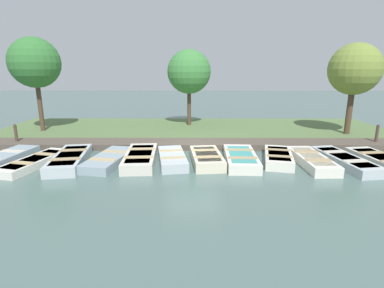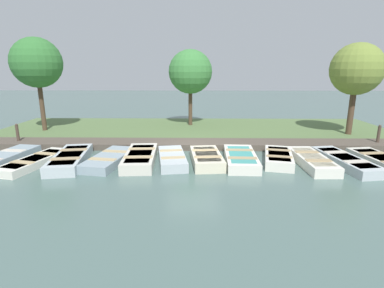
{
  "view_description": "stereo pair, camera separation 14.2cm",
  "coord_description": "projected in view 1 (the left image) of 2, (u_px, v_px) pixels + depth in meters",
  "views": [
    {
      "loc": [
        13.28,
        0.01,
        3.82
      ],
      "look_at": [
        0.81,
        -0.05,
        0.65
      ],
      "focal_mm": 28.0,
      "sensor_mm": 36.0,
      "label": 1
    },
    {
      "loc": [
        13.27,
        0.16,
        3.82
      ],
      "look_at": [
        0.81,
        -0.05,
        0.65
      ],
      "focal_mm": 28.0,
      "sensor_mm": 36.0,
      "label": 2
    }
  ],
  "objects": [
    {
      "name": "mooring_post_far",
      "position": [
        377.0,
        136.0,
        14.7
      ],
      "size": [
        0.14,
        0.14,
        1.16
      ],
      "color": "#47382D",
      "rests_on": "ground_plane"
    },
    {
      "name": "rowboat_11",
      "position": [
        382.0,
        161.0,
        12.04
      ],
      "size": [
        3.34,
        1.57,
        0.39
      ],
      "rotation": [
        0.0,
        0.0,
        0.14
      ],
      "color": "beige",
      "rests_on": "ground_plane"
    },
    {
      "name": "rowboat_7",
      "position": [
        241.0,
        158.0,
        12.39
      ],
      "size": [
        3.18,
        1.35,
        0.41
      ],
      "rotation": [
        0.0,
        0.0,
        -0.04
      ],
      "color": "silver",
      "rests_on": "ground_plane"
    },
    {
      "name": "dock_walkway",
      "position": [
        193.0,
        144.0,
        14.89
      ],
      "size": [
        1.51,
        23.76,
        0.29
      ],
      "color": "#51473D",
      "rests_on": "ground_plane"
    },
    {
      "name": "rowboat_2",
      "position": [
        70.0,
        159.0,
        12.22
      ],
      "size": [
        3.6,
        1.68,
        0.43
      ],
      "rotation": [
        0.0,
        0.0,
        0.15
      ],
      "color": "#B2BCC1",
      "rests_on": "ground_plane"
    },
    {
      "name": "rowboat_10",
      "position": [
        344.0,
        160.0,
        12.13
      ],
      "size": [
        3.61,
        1.57,
        0.38
      ],
      "rotation": [
        0.0,
        0.0,
        0.15
      ],
      "color": "#B2BCC1",
      "rests_on": "ground_plane"
    },
    {
      "name": "mooring_post_near",
      "position": [
        16.0,
        135.0,
        14.79
      ],
      "size": [
        0.14,
        0.14,
        1.16
      ],
      "color": "#47382D",
      "rests_on": "ground_plane"
    },
    {
      "name": "rowboat_4",
      "position": [
        140.0,
        158.0,
        12.41
      ],
      "size": [
        3.36,
        1.41,
        0.44
      ],
      "rotation": [
        0.0,
        0.0,
        0.06
      ],
      "color": "beige",
      "rests_on": "ground_plane"
    },
    {
      "name": "rowboat_8",
      "position": [
        278.0,
        157.0,
        12.5
      ],
      "size": [
        2.83,
        1.62,
        0.41
      ],
      "rotation": [
        0.0,
        0.0,
        -0.22
      ],
      "color": "silver",
      "rests_on": "ground_plane"
    },
    {
      "name": "rowboat_1",
      "position": [
        34.0,
        162.0,
        12.03
      ],
      "size": [
        3.42,
        1.75,
        0.33
      ],
      "rotation": [
        0.0,
        0.0,
        -0.24
      ],
      "color": "silver",
      "rests_on": "ground_plane"
    },
    {
      "name": "ground_plane",
      "position": [
        193.0,
        153.0,
        13.81
      ],
      "size": [
        80.0,
        80.0,
        0.0
      ],
      "primitive_type": "plane",
      "color": "#4C6660"
    },
    {
      "name": "rowboat_0",
      "position": [
        2.0,
        160.0,
        12.13
      ],
      "size": [
        3.56,
        1.53,
        0.42
      ],
      "rotation": [
        0.0,
        0.0,
        -0.14
      ],
      "color": "#8C9EA8",
      "rests_on": "ground_plane"
    },
    {
      "name": "rowboat_9",
      "position": [
        312.0,
        160.0,
        12.14
      ],
      "size": [
        3.2,
        1.11,
        0.41
      ],
      "rotation": [
        0.0,
        0.0,
        0.02
      ],
      "color": "silver",
      "rests_on": "ground_plane"
    },
    {
      "name": "park_tree_left",
      "position": [
        189.0,
        72.0,
        19.15
      ],
      "size": [
        2.79,
        2.79,
        4.99
      ],
      "color": "#4C3828",
      "rests_on": "ground_plane"
    },
    {
      "name": "rowboat_3",
      "position": [
        110.0,
        159.0,
        12.31
      ],
      "size": [
        3.25,
        1.68,
        0.36
      ],
      "rotation": [
        0.0,
        0.0,
        -0.17
      ],
      "color": "#8C9EA8",
      "rests_on": "ground_plane"
    },
    {
      "name": "rowboat_6",
      "position": [
        207.0,
        158.0,
        12.35
      ],
      "size": [
        2.77,
        1.41,
        0.44
      ],
      "rotation": [
        0.0,
        0.0,
        0.1
      ],
      "color": "beige",
      "rests_on": "ground_plane"
    },
    {
      "name": "park_tree_far_left",
      "position": [
        35.0,
        63.0,
        17.2
      ],
      "size": [
        2.87,
        2.87,
        5.56
      ],
      "color": "#4C3828",
      "rests_on": "ground_plane"
    },
    {
      "name": "rowboat_5",
      "position": [
        172.0,
        158.0,
        12.4
      ],
      "size": [
        2.99,
        1.47,
        0.39
      ],
      "rotation": [
        0.0,
        0.0,
        0.16
      ],
      "color": "#B2BCC1",
      "rests_on": "ground_plane"
    },
    {
      "name": "shore_bank",
      "position": [
        193.0,
        130.0,
        18.64
      ],
      "size": [
        8.0,
        24.0,
        0.14
      ],
      "color": "#567042",
      "rests_on": "ground_plane"
    },
    {
      "name": "park_tree_center",
      "position": [
        355.0,
        70.0,
        16.41
      ],
      "size": [
        2.81,
        2.81,
        5.18
      ],
      "color": "#4C3828",
      "rests_on": "ground_plane"
    }
  ]
}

